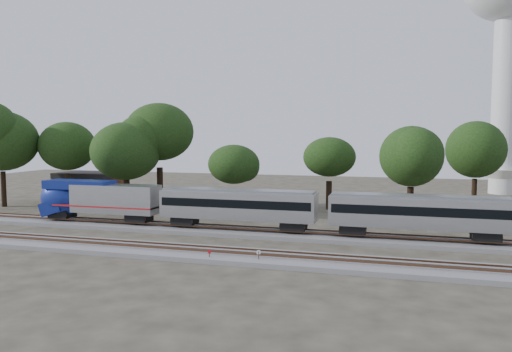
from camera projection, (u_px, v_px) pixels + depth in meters
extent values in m
plane|color=#383328|center=(183.00, 243.00, 47.35)|extent=(160.00, 160.00, 0.00)
cube|color=slate|center=(206.00, 230.00, 53.08)|extent=(160.00, 5.00, 0.40)
cube|color=brown|center=(204.00, 227.00, 52.35)|extent=(160.00, 0.08, 0.15)
cube|color=brown|center=(209.00, 224.00, 53.73)|extent=(160.00, 0.08, 0.15)
cube|color=slate|center=(164.00, 251.00, 43.50)|extent=(160.00, 5.00, 0.40)
cube|color=brown|center=(160.00, 247.00, 42.78)|extent=(160.00, 0.08, 0.15)
cube|color=brown|center=(167.00, 244.00, 44.15)|extent=(160.00, 0.08, 0.15)
cube|color=#B1B4B8|center=(116.00, 199.00, 55.80)|extent=(10.05, 2.84, 3.13)
ellipsoid|color=navy|center=(61.00, 198.00, 57.80)|extent=(5.12, 2.96, 4.36)
cube|color=navy|center=(80.00, 184.00, 56.95)|extent=(8.06, 2.79, 0.95)
cube|color=black|center=(64.00, 190.00, 57.59)|extent=(0.42, 2.18, 1.24)
cube|color=#A6191B|center=(107.00, 205.00, 56.18)|extent=(12.32, 2.88, 0.17)
cube|color=black|center=(62.00, 213.00, 57.91)|extent=(2.46, 2.09, 0.85)
cube|color=black|center=(139.00, 217.00, 55.18)|extent=(2.46, 2.09, 0.85)
cube|color=#B1B4B8|center=(238.00, 205.00, 51.87)|extent=(16.50, 2.84, 2.84)
cube|color=black|center=(238.00, 202.00, 51.85)|extent=(15.93, 2.89, 0.85)
cube|color=gray|center=(237.00, 191.00, 51.75)|extent=(16.12, 2.28, 0.33)
cube|color=black|center=(185.00, 220.00, 53.67)|extent=(2.46, 2.09, 0.85)
cube|color=black|center=(294.00, 225.00, 50.39)|extent=(2.46, 2.09, 0.85)
cube|color=#B1B4B8|center=(418.00, 212.00, 46.97)|extent=(16.50, 2.84, 2.84)
cube|color=black|center=(418.00, 209.00, 46.95)|extent=(15.93, 2.89, 0.85)
cube|color=gray|center=(418.00, 197.00, 46.85)|extent=(16.12, 2.28, 0.33)
cube|color=black|center=(353.00, 228.00, 48.77)|extent=(2.46, 2.09, 0.85)
cube|color=black|center=(486.00, 235.00, 45.49)|extent=(2.46, 2.09, 0.85)
cylinder|color=#512D19|center=(209.00, 257.00, 40.48)|extent=(0.06, 0.06, 0.89)
cylinder|color=#AD0C15|center=(209.00, 252.00, 40.44)|extent=(0.32, 0.05, 0.32)
cylinder|color=#512D19|center=(259.00, 258.00, 39.75)|extent=(0.07, 0.07, 1.02)
cylinder|color=silver|center=(259.00, 252.00, 39.72)|extent=(0.37, 0.08, 0.36)
cube|color=#512D19|center=(208.00, 258.00, 41.17)|extent=(0.56, 0.42, 0.30)
cylinder|color=silver|center=(505.00, 107.00, 85.59)|extent=(4.31, 4.31, 30.14)
cone|color=silver|center=(502.00, 181.00, 86.68)|extent=(6.89, 6.89, 4.31)
cube|color=brown|center=(90.00, 189.00, 77.92)|extent=(9.12, 6.45, 3.61)
cube|color=black|center=(89.00, 175.00, 77.74)|extent=(9.32, 6.66, 0.81)
cylinder|color=black|center=(4.00, 189.00, 71.19)|extent=(0.70, 0.70, 5.05)
ellipsoid|color=black|center=(2.00, 141.00, 70.61)|extent=(9.52, 9.52, 8.09)
cylinder|color=black|center=(68.00, 189.00, 72.65)|extent=(0.70, 0.70, 4.65)
ellipsoid|color=black|center=(67.00, 146.00, 72.11)|extent=(8.76, 8.76, 7.45)
cylinder|color=black|center=(127.00, 196.00, 66.26)|extent=(0.70, 0.70, 4.38)
ellipsoid|color=black|center=(126.00, 151.00, 65.76)|extent=(8.25, 8.25, 7.01)
cylinder|color=black|center=(160.00, 188.00, 69.21)|extent=(0.70, 0.70, 5.74)
ellipsoid|color=black|center=(159.00, 132.00, 68.55)|extent=(10.83, 10.83, 9.21)
cylinder|color=black|center=(234.00, 202.00, 62.97)|extent=(0.70, 0.70, 3.54)
ellipsoid|color=black|center=(234.00, 164.00, 62.56)|extent=(6.68, 6.68, 5.68)
cylinder|color=black|center=(329.00, 195.00, 68.72)|extent=(0.70, 0.70, 3.90)
ellipsoid|color=black|center=(329.00, 157.00, 68.27)|extent=(7.35, 7.35, 6.25)
cylinder|color=black|center=(410.00, 205.00, 58.29)|extent=(0.70, 0.70, 4.20)
ellipsoid|color=black|center=(411.00, 156.00, 57.81)|extent=(7.92, 7.92, 6.73)
cylinder|color=black|center=(474.00, 196.00, 65.72)|extent=(0.70, 0.70, 4.49)
ellipsoid|color=black|center=(476.00, 149.00, 65.20)|extent=(8.48, 8.48, 7.20)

